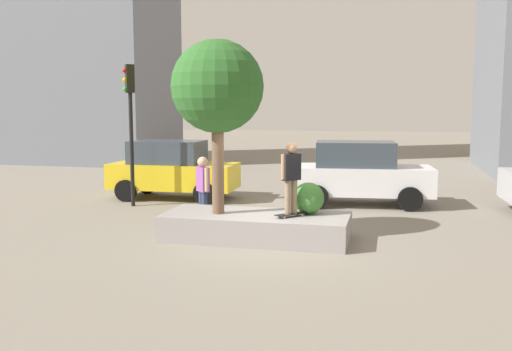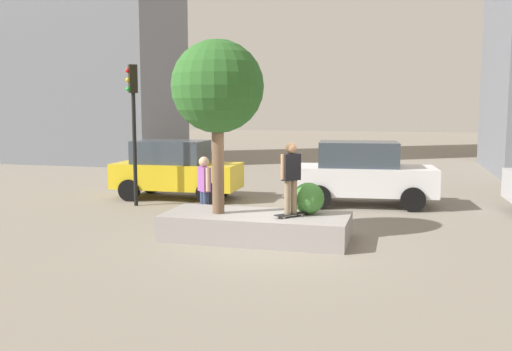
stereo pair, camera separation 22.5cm
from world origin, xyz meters
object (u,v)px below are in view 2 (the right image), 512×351
Objects in this scene: pedestrian_crossing at (204,185)px; planter_ledge at (256,227)px; skateboarder at (291,173)px; skateboard at (291,214)px; plaza_tree at (217,88)px; police_car at (363,173)px; traffic_light_median at (133,110)px; taxi_cab at (175,169)px.

planter_ledge is at bearing -39.39° from pedestrian_crossing.
skateboard is at bearing -153.43° from skateboarder.
skateboarder is 3.17m from pedestrian_crossing.
plaza_tree is 5.39× the size of skateboard.
skateboard is 0.95m from skateboarder.
pedestrian_crossing is (-3.88, -3.74, 0.01)m from police_car.
skateboard is 0.46× the size of skateboarder.
traffic_light_median is 2.46× the size of pedestrian_crossing.
plaza_tree is at bearing -171.68° from planter_ledge.
skateboard is 5.52m from police_car.
plaza_tree reaches higher than traffic_light_median.
plaza_tree is 6.55m from taxi_cab.
skateboarder is at bearing -31.45° from pedestrian_crossing.
taxi_cab is 6.19m from police_car.
traffic_light_median is at bearing -164.55° from police_car.
traffic_light_median reaches higher than skateboard.
plaza_tree is 3.32m from skateboard.
plaza_tree is at bearing -41.69° from traffic_light_median.
plaza_tree is 2.56m from skateboarder.
skateboard is 0.42× the size of pedestrian_crossing.
skateboard is 3.14m from pedestrian_crossing.
planter_ledge is 2.66× the size of skateboarder.
traffic_light_median is at bearing 147.95° from pedestrian_crossing.
skateboarder reaches higher than skateboard.
planter_ledge is 0.96× the size of police_car.
planter_ledge is 1.07× the size of plaza_tree.
skateboarder is 0.38× the size of taxi_cab.
police_car is 7.36m from traffic_light_median.
planter_ledge is 1.01× the size of taxi_cab.
police_car is at bearing 68.45° from planter_ledge.
plaza_tree is 2.48× the size of skateboarder.
plaza_tree reaches higher than planter_ledge.
police_car is (1.22, 5.37, -0.58)m from skateboarder.
planter_ledge is 2.43× the size of pedestrian_crossing.
skateboarder reaches higher than police_car.
police_car is at bearing 77.18° from skateboard.
planter_ledge is 0.93m from skateboard.
plaza_tree is 3.10m from pedestrian_crossing.
traffic_light_median reaches higher than police_car.
skateboard reaches higher than planter_ledge.
plaza_tree is at bearing 179.72° from skateboarder.
traffic_light_median reaches higher than pedestrian_crossing.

